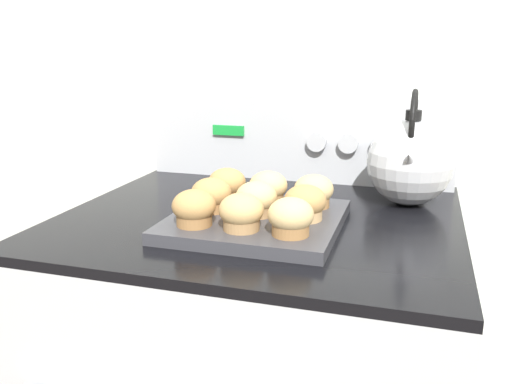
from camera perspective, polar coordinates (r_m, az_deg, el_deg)
name	(u,v)px	position (r m, az deg, el deg)	size (l,w,h in m)	color
wall_back	(303,63)	(1.37, 5.00, 13.41)	(8.00, 0.05, 2.40)	silver
control_panel	(298,138)	(1.33, 4.45, 5.67)	(0.74, 0.07, 0.20)	#B7BABF
muffin_pan	(256,221)	(0.99, 0.04, -3.05)	(0.30, 0.30, 0.02)	#38383D
muffin_r0_c0	(194,209)	(0.93, -6.55, -1.75)	(0.08, 0.08, 0.06)	olive
muffin_r0_c1	(241,213)	(0.90, -1.55, -2.20)	(0.08, 0.08, 0.06)	#A37A4C
muffin_r0_c2	(291,218)	(0.88, 3.67, -2.70)	(0.08, 0.08, 0.06)	olive
muffin_r1_c0	(211,195)	(1.01, -4.74, -0.35)	(0.08, 0.08, 0.06)	olive
muffin_r1_c1	(256,199)	(0.98, 0.02, -0.78)	(0.08, 0.08, 0.06)	#A37A4C
muffin_r1_c2	(305,203)	(0.96, 5.20, -1.19)	(0.08, 0.08, 0.06)	tan
muffin_r2_c0	(227,184)	(1.09, -3.06, 0.82)	(0.08, 0.08, 0.06)	olive
muffin_r2_c1	(268,188)	(1.06, 1.30, 0.45)	(0.08, 0.08, 0.06)	#A37A4C
muffin_r2_c2	(314,192)	(1.04, 6.09, 0.05)	(0.08, 0.08, 0.06)	olive
tea_kettle	(410,161)	(1.15, 15.92, 3.14)	(0.18, 0.21, 0.24)	silver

